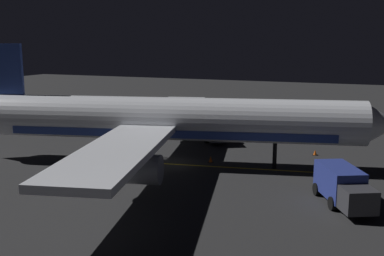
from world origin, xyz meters
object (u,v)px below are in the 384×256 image
at_px(ground_crew_worker, 316,172).
at_px(traffic_cone_near_right, 211,160).
at_px(catering_truck, 214,131).
at_px(traffic_cone_near_left, 315,153).
at_px(airliner, 164,121).
at_px(baggage_truck, 342,187).

relative_size(ground_crew_worker, traffic_cone_near_right, 3.16).
xyz_separation_m(catering_truck, traffic_cone_near_right, (8.86, 2.88, -0.90)).
xyz_separation_m(ground_crew_worker, traffic_cone_near_right, (-2.81, -9.81, -0.64)).
height_order(ground_crew_worker, traffic_cone_near_left, ground_crew_worker).
height_order(airliner, traffic_cone_near_right, airliner).
relative_size(airliner, traffic_cone_near_right, 72.01).
distance_m(catering_truck, ground_crew_worker, 17.24).
xyz_separation_m(ground_crew_worker, traffic_cone_near_left, (-9.19, -1.28, -0.64)).
relative_size(airliner, catering_truck, 6.36).
relative_size(airliner, ground_crew_worker, 22.76).
bearing_deg(traffic_cone_near_left, baggage_truck, 14.63).
xyz_separation_m(catering_truck, ground_crew_worker, (11.67, 12.69, -0.26)).
distance_m(baggage_truck, ground_crew_worker, 4.86).
bearing_deg(baggage_truck, traffic_cone_near_right, -120.51).
distance_m(baggage_truck, traffic_cone_near_left, 13.97).
bearing_deg(airliner, baggage_truck, 72.70).
bearing_deg(airliner, catering_truck, 176.28).
bearing_deg(traffic_cone_near_left, ground_crew_worker, 7.94).
bearing_deg(traffic_cone_near_right, airliner, -58.28).
height_order(baggage_truck, catering_truck, baggage_truck).
xyz_separation_m(baggage_truck, ground_crew_worker, (-4.29, -2.24, -0.40)).
relative_size(airliner, traffic_cone_near_left, 72.01).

